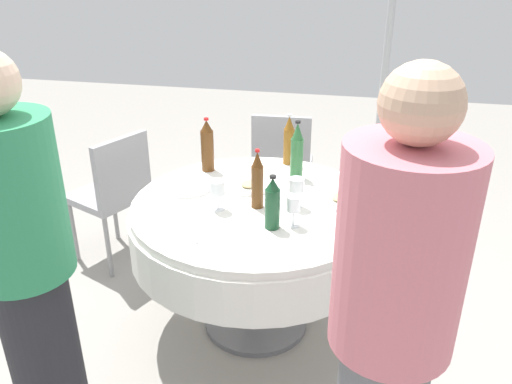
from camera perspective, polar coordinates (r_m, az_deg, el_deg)
ground_plane at (r=2.94m, az=0.00°, el=-14.18°), size 10.00×10.00×0.00m
dining_table at (r=2.61m, az=0.00°, el=-4.15°), size 1.26×1.26×0.74m
bottle_brown_front at (r=2.87m, az=-5.41°, el=5.06°), size 0.07×0.07×0.30m
bottle_dark_green_far at (r=2.26m, az=1.83°, el=-1.32°), size 0.07×0.07×0.25m
bottle_amber_near at (r=2.96m, az=3.66°, el=5.66°), size 0.06×0.06×0.30m
bottle_green_inner at (r=2.77m, az=4.55°, el=4.48°), size 0.07×0.07×0.32m
bottle_brown_outer at (r=2.43m, az=0.15°, el=1.25°), size 0.06×0.06×0.30m
wine_glass_inner at (r=2.45m, az=4.51°, el=0.71°), size 0.07×0.07×0.15m
wine_glass_outer at (r=2.28m, az=4.18°, el=-1.53°), size 0.06×0.06×0.14m
wine_glass_west at (r=2.42m, az=-4.28°, el=0.36°), size 0.07×0.07×0.15m
plate_left at (r=2.70m, az=-7.50°, el=0.51°), size 0.24×0.24×0.02m
plate_east at (r=2.56m, az=9.36°, el=-0.91°), size 0.21×0.21×0.04m
plate_mid at (r=2.68m, az=-0.73°, el=0.62°), size 0.21×0.21×0.04m
spoon_far at (r=2.28m, az=-6.76°, el=-4.54°), size 0.17×0.09×0.00m
person_front at (r=1.55m, az=14.38°, el=-15.88°), size 0.34×0.34×1.65m
person_far at (r=1.98m, az=-24.04°, el=-8.16°), size 0.34×0.34×1.62m
chair_west at (r=3.32m, az=-15.40°, el=0.33°), size 0.53×0.53×0.87m
chair_north at (r=3.65m, az=2.92°, el=3.54°), size 0.42×0.42×0.87m
tent_pole_secondary at (r=4.96m, az=14.58°, el=17.53°), size 0.07×0.07×2.53m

